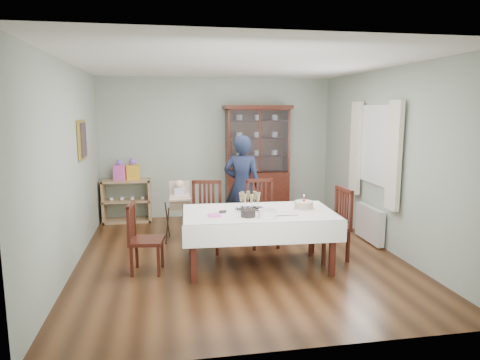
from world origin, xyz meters
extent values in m
plane|color=#593319|center=(0.00, 0.00, 0.00)|extent=(5.00, 5.00, 0.00)
plane|color=#9EAA99|center=(0.00, 2.50, 1.35)|extent=(4.50, 0.00, 4.50)
plane|color=#9EAA99|center=(-2.25, 0.00, 1.35)|extent=(0.00, 5.00, 5.00)
plane|color=#9EAA99|center=(2.25, 0.00, 1.35)|extent=(0.00, 5.00, 5.00)
plane|color=white|center=(0.00, 0.00, 2.70)|extent=(5.00, 5.00, 0.00)
cube|color=#431B10|center=(0.18, -0.46, 0.72)|extent=(1.95, 1.14, 0.06)
cube|color=white|center=(0.18, -0.46, 0.76)|extent=(2.05, 1.25, 0.01)
cube|color=#431B10|center=(0.75, 2.26, 0.45)|extent=(1.20, 0.45, 0.90)
cube|color=white|center=(0.75, 2.07, 1.50)|extent=(1.12, 0.01, 1.16)
cube|color=#431B10|center=(0.75, 2.26, 2.14)|extent=(1.30, 0.48, 0.07)
cube|color=tan|center=(-1.75, 2.28, 0.02)|extent=(0.90, 0.38, 0.04)
cube|color=tan|center=(-1.75, 2.28, 0.40)|extent=(0.90, 0.38, 0.03)
cube|color=tan|center=(-1.75, 2.28, 0.78)|extent=(0.90, 0.38, 0.04)
cube|color=tan|center=(-2.17, 2.28, 0.40)|extent=(0.04, 0.38, 0.80)
cube|color=tan|center=(-1.33, 2.28, 0.40)|extent=(0.04, 0.38, 0.80)
cube|color=gold|center=(-2.22, 0.80, 1.65)|extent=(0.04, 0.48, 0.58)
cube|color=white|center=(2.22, 0.30, 1.55)|extent=(0.04, 1.02, 1.22)
cube|color=silver|center=(2.16, -0.32, 1.45)|extent=(0.07, 0.30, 1.55)
cube|color=silver|center=(2.16, 0.92, 1.45)|extent=(0.07, 0.30, 1.55)
cube|color=white|center=(2.16, 0.30, 0.30)|extent=(0.10, 0.80, 0.55)
cube|color=#431B10|center=(-0.45, 0.31, 0.48)|extent=(0.55, 0.55, 0.05)
cube|color=#431B10|center=(-0.41, 0.51, 0.76)|extent=(0.44, 0.13, 0.55)
cube|color=#431B10|center=(0.44, 0.40, 0.47)|extent=(0.48, 0.48, 0.05)
cube|color=#431B10|center=(0.43, 0.61, 0.75)|extent=(0.44, 0.06, 0.54)
cube|color=#431B10|center=(-1.28, -0.40, 0.42)|extent=(0.46, 0.46, 0.05)
cube|color=#431B10|center=(-1.46, -0.38, 0.67)|extent=(0.09, 0.39, 0.48)
cube|color=#431B10|center=(1.23, -0.34, 0.46)|extent=(0.51, 0.51, 0.05)
cube|color=#431B10|center=(1.44, -0.32, 0.74)|extent=(0.09, 0.44, 0.54)
imported|color=black|center=(0.22, 0.95, 0.85)|extent=(0.73, 0.62, 1.69)
cube|color=tan|center=(-0.80, 0.99, 0.62)|extent=(0.32, 0.28, 0.23)
cube|color=tan|center=(-0.80, 0.99, 0.81)|extent=(0.32, 0.06, 0.26)
cube|color=tan|center=(-0.80, 0.99, 0.70)|extent=(0.34, 0.15, 0.03)
cube|color=silver|center=(-0.80, 0.99, 0.77)|extent=(0.17, 0.13, 0.17)
sphere|color=beige|center=(-0.80, 0.99, 0.90)|extent=(0.14, 0.14, 0.14)
cylinder|color=silver|center=(0.08, -0.35, 0.77)|extent=(0.39, 0.39, 0.01)
torus|color=silver|center=(0.08, -0.35, 0.78)|extent=(0.40, 0.40, 0.02)
cylinder|color=white|center=(0.81, -0.43, 0.77)|extent=(0.29, 0.29, 0.02)
cylinder|color=brown|center=(0.81, -0.43, 0.82)|extent=(0.25, 0.25, 0.09)
cylinder|color=silver|center=(0.81, -0.43, 0.87)|extent=(0.25, 0.25, 0.01)
cylinder|color=#F24C4C|center=(0.81, -0.43, 0.91)|extent=(0.01, 0.01, 0.07)
sphere|color=yellow|center=(0.81, -0.43, 0.95)|extent=(0.02, 0.02, 0.02)
cylinder|color=black|center=(-0.01, -0.70, 0.80)|extent=(0.24, 0.24, 0.09)
cylinder|color=white|center=(0.22, -0.78, 0.81)|extent=(0.27, 0.27, 0.10)
cube|color=#F359C3|center=(-0.42, -0.60, 0.77)|extent=(0.16, 0.16, 0.02)
cube|color=silver|center=(0.48, -0.76, 0.77)|extent=(0.30, 0.05, 0.01)
cube|color=#F359C3|center=(-1.85, 2.26, 0.94)|extent=(0.24, 0.18, 0.28)
sphere|color=#E533B2|center=(-1.85, 2.26, 1.13)|extent=(0.11, 0.11, 0.11)
cube|color=yellow|center=(-1.61, 2.26, 0.94)|extent=(0.24, 0.18, 0.28)
sphere|color=#E533B2|center=(-1.61, 2.26, 1.13)|extent=(0.13, 0.13, 0.13)
camera|label=1|loc=(-1.01, -5.83, 2.08)|focal=32.00mm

